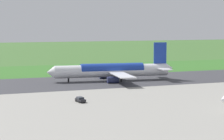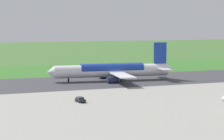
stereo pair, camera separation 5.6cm
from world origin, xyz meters
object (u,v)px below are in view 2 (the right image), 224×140
(airliner_main, at_px, (113,70))
(service_car_followme, at_px, (80,100))
(no_stopping_sign, at_px, (76,69))
(traffic_cone_orange, at_px, (60,72))

(airliner_main, xyz_separation_m, service_car_followme, (26.30, 43.04, -3.51))
(airliner_main, distance_m, service_car_followme, 50.56)
(airliner_main, relative_size, no_stopping_sign, 20.23)
(service_car_followme, bearing_deg, no_stopping_sign, -104.40)
(airliner_main, bearing_deg, service_car_followme, 58.58)
(airliner_main, height_order, traffic_cone_orange, airliner_main)
(no_stopping_sign, bearing_deg, service_car_followme, 75.60)
(airliner_main, distance_m, no_stopping_sign, 35.57)
(airliner_main, xyz_separation_m, traffic_cone_orange, (13.70, -38.81, -4.08))
(no_stopping_sign, height_order, traffic_cone_orange, no_stopping_sign)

